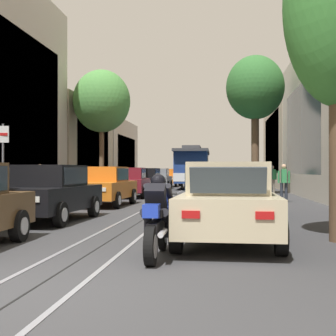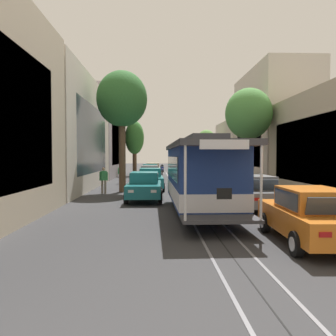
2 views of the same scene
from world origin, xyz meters
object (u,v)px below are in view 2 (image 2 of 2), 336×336
pedestrian_on_right_pavement (226,171)px  parked_car_teal_fifth_right (144,186)px  motorcycle_with_rider (162,170)px  pedestrian_crossing_far (121,173)px  parked_car_teal_fourth_right (150,179)px  street_tree_kerb_right_second (122,100)px  parked_car_brown_near_left (191,169)px  parked_car_beige_near_right (153,169)px  parked_car_grey_sixth_left (254,192)px  pedestrian_on_left_pavement (104,179)px  parked_car_maroon_fourth_left (213,177)px  street_tree_kerb_right_near (135,139)px  street_tree_kerb_left_second (249,114)px  parked_car_orange_far_left (310,215)px  parked_car_orange_mid_left (201,173)px  parked_car_grey_mid_right (150,174)px  parked_car_black_second_left (195,170)px  street_sign_post (208,162)px  street_tree_kerb_left_near (206,144)px  fire_hydrant (202,171)px  parked_car_black_fifth_left (227,182)px  cable_car_trolley (200,175)px  parked_car_teal_second_right (150,171)px

pedestrian_on_right_pavement → parked_car_teal_fifth_right: bearing=62.5°
motorcycle_with_rider → pedestrian_crossing_far: pedestrian_crossing_far is taller
parked_car_teal_fourth_right → street_tree_kerb_right_second: size_ratio=0.53×
parked_car_brown_near_left → parked_car_teal_fourth_right: (4.97, 19.61, 0.00)m
parked_car_beige_near_right → parked_car_teal_fourth_right: bearing=90.1°
parked_car_grey_sixth_left → parked_car_beige_near_right: 27.35m
motorcycle_with_rider → pedestrian_on_left_pavement: 22.33m
parked_car_teal_fifth_right → street_tree_kerb_right_second: bearing=-69.5°
parked_car_maroon_fourth_left → pedestrian_on_right_pavement: pedestrian_on_right_pavement is taller
street_tree_kerb_right_near → pedestrian_crossing_far: 12.55m
parked_car_brown_near_left → street_tree_kerb_left_second: size_ratio=0.59×
street_tree_kerb_left_second → pedestrian_crossing_far: bearing=-29.4°
parked_car_grey_sixth_left → parked_car_orange_far_left: 6.01m
parked_car_orange_mid_left → parked_car_grey_sixth_left: bearing=90.5°
parked_car_grey_mid_right → parked_car_black_second_left: bearing=-122.2°
pedestrian_on_right_pavement → street_sign_post: 5.56m
parked_car_beige_near_right → street_tree_kerb_left_near: bearing=-174.9°
pedestrian_on_left_pavement → fire_hydrant: size_ratio=2.06×
parked_car_orange_far_left → fire_hydrant: 34.41m
parked_car_black_fifth_left → pedestrian_on_right_pavement: (-2.42, -12.03, 0.15)m
parked_car_teal_fifth_right → cable_car_trolley: cable_car_trolley is taller
parked_car_beige_near_right → street_tree_kerb_left_second: bearing=111.8°
parked_car_grey_mid_right → street_sign_post: street_sign_post is taller
parked_car_grey_mid_right → pedestrian_on_right_pavement: size_ratio=2.60×
cable_car_trolley → parked_car_black_second_left: bearing=-96.1°
parked_car_beige_near_right → pedestrian_crossing_far: 12.74m
parked_car_teal_fifth_right → parked_car_orange_far_left: bearing=118.7°
parked_car_grey_sixth_left → street_tree_kerb_left_near: 27.75m
pedestrian_on_left_pavement → motorcycle_with_rider: bearing=-100.7°
street_tree_kerb_right_second → parked_car_maroon_fourth_left: bearing=-152.1°
pedestrian_on_right_pavement → parked_car_orange_far_left: bearing=83.9°
street_tree_kerb_left_near → motorcycle_with_rider: size_ratio=2.93×
parked_car_orange_mid_left → motorcycle_with_rider: size_ratio=2.22×
street_tree_kerb_left_second → pedestrian_on_left_pavement: street_tree_kerb_left_second is taller
cable_car_trolley → motorcycle_with_rider: cable_car_trolley is taller
parked_car_grey_mid_right → pedestrian_on_right_pavement: 8.03m
pedestrian_crossing_far → parked_car_brown_near_left: bearing=-118.6°
motorcycle_with_rider → parked_car_black_fifth_left: bearing=99.5°
street_tree_kerb_right_second → pedestrian_on_right_pavement: (-9.29, -10.11, -5.34)m
parked_car_black_second_left → motorcycle_with_rider: bearing=-54.1°
parked_car_teal_fifth_right → pedestrian_on_right_pavement: (-7.61, -14.61, 0.15)m
parked_car_teal_second_right → cable_car_trolley: cable_car_trolley is taller
street_sign_post → parked_car_grey_sixth_left: bearing=86.6°
parked_car_black_second_left → parked_car_beige_near_right: 6.10m
parked_car_brown_near_left → parked_car_teal_fifth_right: 25.80m
parked_car_black_fifth_left → street_tree_kerb_right_near: (7.28, -20.62, 3.82)m
parked_car_teal_fourth_right → cable_car_trolley: bearing=103.5°
parked_car_teal_second_right → street_sign_post: street_sign_post is taller
parked_car_grey_mid_right → pedestrian_crossing_far: size_ratio=2.54×
parked_car_black_second_left → parked_car_teal_fifth_right: 20.77m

